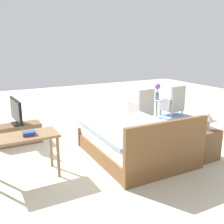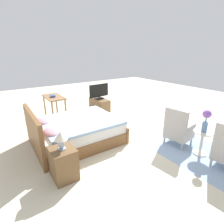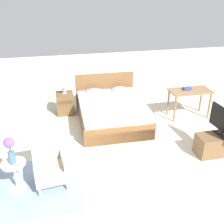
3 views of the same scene
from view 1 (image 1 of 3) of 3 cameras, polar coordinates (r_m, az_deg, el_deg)
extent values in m
plane|color=beige|center=(6.03, 1.21, -5.96)|extent=(16.00, 16.00, 0.00)
cube|color=#8EA8C6|center=(7.87, 9.57, -1.18)|extent=(2.10, 1.50, 0.01)
cube|color=brown|center=(5.16, 4.90, -8.01)|extent=(1.59, 2.04, 0.28)
cube|color=white|center=(5.06, 4.96, -5.29)|extent=(1.53, 1.95, 0.24)
cube|color=#93B2D6|center=(5.08, 4.51, -3.43)|extent=(1.57, 1.79, 0.06)
cube|color=brown|center=(4.31, 11.92, -8.09)|extent=(1.59, 0.10, 0.96)
cube|color=brown|center=(5.93, -0.13, -4.28)|extent=(1.59, 0.08, 0.40)
ellipsoid|color=#B28499|center=(4.67, 13.32, -4.92)|extent=(0.44, 0.29, 0.14)
ellipsoid|color=#B28499|center=(4.26, 6.08, -6.49)|extent=(0.44, 0.29, 0.14)
cylinder|color=#ADA8A3|center=(8.52, 12.75, 0.46)|extent=(0.04, 0.04, 0.16)
cylinder|color=#ADA8A3|center=(8.20, 10.49, 0.03)|extent=(0.04, 0.04, 0.16)
cylinder|color=#ADA8A3|center=(8.22, 15.02, -0.21)|extent=(0.04, 0.04, 0.16)
cylinder|color=#ADA8A3|center=(7.89, 12.76, -0.67)|extent=(0.04, 0.04, 0.16)
cube|color=#ADA8A3|center=(8.17, 12.81, 0.86)|extent=(0.58, 0.58, 0.12)
cube|color=#C6B289|center=(8.15, 12.86, 1.61)|extent=(0.53, 0.53, 0.10)
cube|color=#ADA8A3|center=(7.94, 14.14, 3.19)|extent=(0.54, 0.12, 0.64)
cube|color=#ADA8A3|center=(8.30, 14.03, 2.34)|extent=(0.11, 0.52, 0.26)
cube|color=#ADA8A3|center=(7.96, 11.70, 1.98)|extent=(0.11, 0.52, 0.26)
cylinder|color=#ADA8A3|center=(7.83, 6.33, -0.50)|extent=(0.04, 0.04, 0.16)
cylinder|color=#ADA8A3|center=(7.55, 3.68, -1.02)|extent=(0.04, 0.04, 0.16)
cylinder|color=#ADA8A3|center=(7.51, 8.62, -1.25)|extent=(0.04, 0.04, 0.16)
cylinder|color=#ADA8A3|center=(7.21, 5.94, -1.83)|extent=(0.04, 0.04, 0.16)
cube|color=#ADA8A3|center=(7.49, 6.17, -0.10)|extent=(0.60, 0.60, 0.12)
cube|color=#C6B289|center=(7.46, 6.20, 0.71)|extent=(0.55, 0.55, 0.10)
cube|color=#ADA8A3|center=(7.23, 7.44, 2.43)|extent=(0.55, 0.14, 0.64)
cube|color=#ADA8A3|center=(7.59, 7.56, 1.54)|extent=(0.13, 0.52, 0.26)
cube|color=#ADA8A3|center=(7.29, 4.81, 1.07)|extent=(0.13, 0.52, 0.26)
cylinder|color=beige|center=(7.87, 9.59, -1.13)|extent=(0.28, 0.28, 0.03)
cylinder|color=beige|center=(7.80, 9.67, 0.70)|extent=(0.06, 0.06, 0.49)
cylinder|color=beige|center=(7.74, 9.75, 2.56)|extent=(0.40, 0.40, 0.02)
cylinder|color=#4C709E|center=(7.72, 9.79, 3.45)|extent=(0.11, 0.11, 0.22)
cylinder|color=#477538|center=(7.69, 9.84, 4.62)|extent=(0.02, 0.02, 0.10)
sphere|color=#8956B7|center=(7.67, 9.88, 5.52)|extent=(0.17, 0.17, 0.17)
cube|color=brown|center=(5.26, 19.60, -6.61)|extent=(0.44, 0.40, 0.58)
cube|color=brown|center=(5.35, 18.09, -4.80)|extent=(0.37, 0.01, 0.09)
cylinder|color=#9EADC6|center=(5.16, 19.89, -3.48)|extent=(0.13, 0.13, 0.02)
ellipsoid|color=#9EADC6|center=(5.13, 19.97, -2.53)|extent=(0.11, 0.11, 0.16)
cone|color=silver|center=(5.09, 20.12, -0.86)|extent=(0.22, 0.22, 0.15)
cube|color=brown|center=(6.08, -19.73, -4.50)|extent=(0.96, 0.40, 0.43)
cube|color=black|center=(6.02, -19.92, -2.41)|extent=(0.23, 0.34, 0.03)
cylinder|color=black|center=(6.00, -19.95, -2.04)|extent=(0.04, 0.04, 0.05)
cube|color=black|center=(5.94, -20.17, 0.39)|extent=(0.11, 0.82, 0.48)
cube|color=black|center=(5.93, -20.41, 0.36)|extent=(0.07, 0.76, 0.43)
cylinder|color=#8E6B47|center=(4.75, -13.11, -7.68)|extent=(0.05, 0.05, 0.69)
cylinder|color=#8E6B47|center=(4.38, -11.61, -9.57)|extent=(0.05, 0.05, 0.69)
cube|color=#8E6B47|center=(4.35, -18.63, -5.07)|extent=(1.04, 0.52, 0.04)
cube|color=#66387A|center=(4.31, -17.58, -4.65)|extent=(0.21, 0.17, 0.03)
cube|color=#284C8E|center=(4.30, -17.61, -4.27)|extent=(0.20, 0.15, 0.03)
camera|label=2|loc=(6.78, 41.54, 11.33)|focal=28.00mm
camera|label=3|loc=(10.43, -6.90, 20.33)|focal=42.00mm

